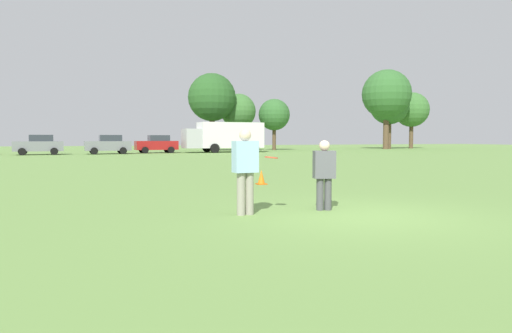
{
  "coord_description": "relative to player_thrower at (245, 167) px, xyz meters",
  "views": [
    {
      "loc": [
        -5.07,
        -7.7,
        1.52
      ],
      "look_at": [
        -1.58,
        1.73,
        0.91
      ],
      "focal_mm": 32.5,
      "sensor_mm": 36.0,
      "label": 1
    }
  ],
  "objects": [
    {
      "name": "tree_west_maple",
      "position": [
        11.16,
        44.48,
        5.31
      ],
      "size": [
        5.61,
        5.61,
        9.11
      ],
      "color": "brown",
      "rests_on": "ground"
    },
    {
      "name": "ground_plane",
      "position": [
        2.11,
        -0.92,
        -0.96
      ],
      "size": [
        175.07,
        175.07,
        0.0
      ],
      "primitive_type": "plane",
      "color": "#6B9347"
    },
    {
      "name": "tree_center_elm",
      "position": [
        14.76,
        45.5,
        3.82
      ],
      "size": [
        4.27,
        4.27,
        6.94
      ],
      "color": "brown",
      "rests_on": "ground"
    },
    {
      "name": "player_thrower",
      "position": [
        0.0,
        0.0,
        0.0
      ],
      "size": [
        0.49,
        0.3,
        1.7
      ],
      "color": "gray",
      "rests_on": "ground"
    },
    {
      "name": "frisbee",
      "position": [
        0.6,
        0.1,
        0.17
      ],
      "size": [
        0.27,
        0.27,
        0.06
      ],
      "color": "#E54C33"
    },
    {
      "name": "parked_car_center",
      "position": [
        -0.85,
        37.83,
        -0.03
      ],
      "size": [
        4.28,
        2.38,
        1.82
      ],
      "color": "slate",
      "rests_on": "ground"
    },
    {
      "name": "parked_car_mid_right",
      "position": [
        3.96,
        39.37,
        -0.03
      ],
      "size": [
        4.28,
        2.38,
        1.82
      ],
      "color": "maroon",
      "rests_on": "ground"
    },
    {
      "name": "tree_east_oak",
      "position": [
        36.3,
        45.51,
        6.58
      ],
      "size": [
        6.75,
        6.75,
        10.96
      ],
      "color": "brown",
      "rests_on": "ground"
    },
    {
      "name": "tree_far_east_pine",
      "position": [
        37.32,
        46.22,
        5.2
      ],
      "size": [
        5.51,
        5.51,
        8.96
      ],
      "color": "brown",
      "rests_on": "ground"
    },
    {
      "name": "tree_east_birch",
      "position": [
        19.61,
        45.78,
        3.5
      ],
      "size": [
        3.98,
        3.98,
        6.47
      ],
      "color": "brown",
      "rests_on": "ground"
    },
    {
      "name": "box_truck",
      "position": [
        11.04,
        38.76,
        0.8
      ],
      "size": [
        8.61,
        3.28,
        3.18
      ],
      "color": "white",
      "rests_on": "ground"
    },
    {
      "name": "parked_car_mid_left",
      "position": [
        -6.87,
        37.87,
        -0.03
      ],
      "size": [
        4.28,
        2.38,
        1.82
      ],
      "color": "slate",
      "rests_on": "ground"
    },
    {
      "name": "player_defender",
      "position": [
        1.76,
        0.0,
        -0.13
      ],
      "size": [
        0.49,
        0.36,
        1.48
      ],
      "color": "#4C4C51",
      "rests_on": "ground"
    },
    {
      "name": "traffic_cone",
      "position": [
        2.47,
        5.57,
        -0.73
      ],
      "size": [
        0.32,
        0.32,
        0.48
      ],
      "color": "#D8590C",
      "rests_on": "ground"
    },
    {
      "name": "tree_far_west_pine",
      "position": [
        42.25,
        47.6,
        4.7
      ],
      "size": [
        5.06,
        5.06,
        8.23
      ],
      "color": "brown",
      "rests_on": "ground"
    }
  ]
}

